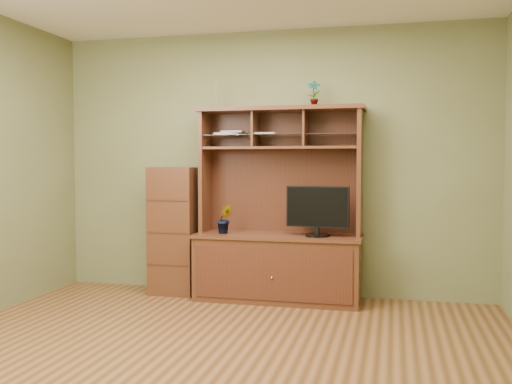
% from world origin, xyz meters
% --- Properties ---
extents(room, '(4.54, 4.04, 2.74)m').
position_xyz_m(room, '(0.00, 0.00, 1.35)').
color(room, '#533317').
rests_on(room, ground).
extents(media_hutch, '(1.66, 0.61, 1.90)m').
position_xyz_m(media_hutch, '(0.15, 1.73, 0.52)').
color(media_hutch, '#472414').
rests_on(media_hutch, room).
extents(monitor, '(0.61, 0.23, 0.48)m').
position_xyz_m(monitor, '(0.54, 1.65, 0.90)').
color(monitor, black).
rests_on(monitor, media_hutch).
extents(orchid_plant, '(0.19, 0.17, 0.29)m').
position_xyz_m(orchid_plant, '(-0.38, 1.65, 0.79)').
color(orchid_plant, '#385E20').
rests_on(orchid_plant, media_hutch).
extents(top_plant, '(0.15, 0.11, 0.26)m').
position_xyz_m(top_plant, '(0.48, 1.80, 2.03)').
color(top_plant, '#366222').
rests_on(top_plant, media_hutch).
extents(reed_diffuser, '(0.06, 0.06, 0.29)m').
position_xyz_m(reed_diffuser, '(-0.51, 1.81, 2.01)').
color(reed_diffuser, silver).
rests_on(reed_diffuser, media_hutch).
extents(magazines, '(0.65, 0.21, 0.04)m').
position_xyz_m(magazines, '(-0.26, 1.80, 1.65)').
color(magazines, '#B2B2B7').
rests_on(magazines, media_hutch).
extents(side_cabinet, '(0.47, 0.43, 1.31)m').
position_xyz_m(side_cabinet, '(-0.95, 1.77, 0.65)').
color(side_cabinet, '#472414').
rests_on(side_cabinet, room).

